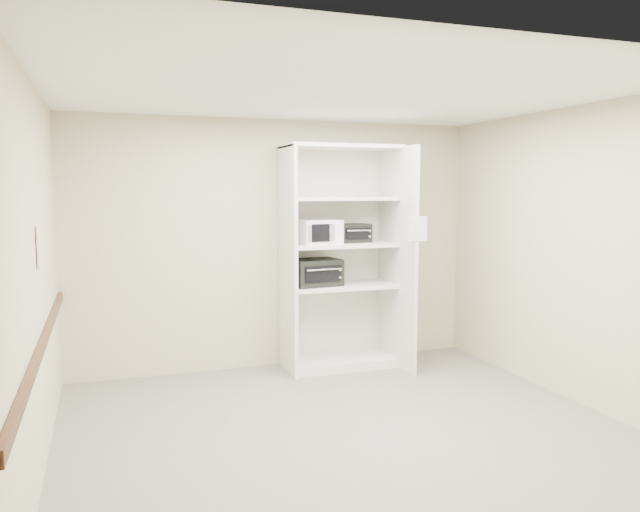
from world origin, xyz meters
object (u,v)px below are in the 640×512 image
object	(u,v)px
shelving_unit	(344,265)
microwave	(319,232)
toaster_oven_upper	(353,233)
toaster_oven_lower	(315,272)

from	to	relation	value
shelving_unit	microwave	size ratio (longest dim) A/B	5.64
toaster_oven_upper	toaster_oven_lower	bearing A→B (deg)	-174.85
shelving_unit	toaster_oven_upper	size ratio (longest dim) A/B	6.94
microwave	toaster_oven_upper	bearing A→B (deg)	4.93
microwave	toaster_oven_lower	xyz separation A→B (m)	(-0.04, 0.03, -0.44)
microwave	toaster_oven_upper	world-z (taller)	microwave
shelving_unit	microwave	world-z (taller)	shelving_unit
toaster_oven_upper	toaster_oven_lower	xyz separation A→B (m)	(-0.46, -0.05, -0.41)
microwave	toaster_oven_lower	distance (m)	0.44
microwave	toaster_oven_lower	size ratio (longest dim) A/B	0.84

